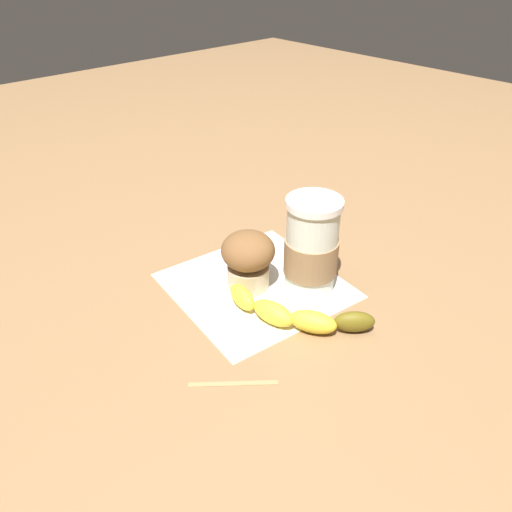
% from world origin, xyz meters
% --- Properties ---
extents(ground_plane, '(3.00, 3.00, 0.00)m').
position_xyz_m(ground_plane, '(0.00, 0.00, 0.00)').
color(ground_plane, '#936D47').
extents(paper_napkin, '(0.27, 0.27, 0.00)m').
position_xyz_m(paper_napkin, '(0.00, 0.00, 0.00)').
color(paper_napkin, white).
rests_on(paper_napkin, ground_plane).
extents(coffee_cup, '(0.08, 0.08, 0.15)m').
position_xyz_m(coffee_cup, '(-0.06, 0.05, 0.07)').
color(coffee_cup, silver).
rests_on(coffee_cup, paper_napkin).
extents(muffin, '(0.08, 0.08, 0.09)m').
position_xyz_m(muffin, '(0.01, -0.01, 0.05)').
color(muffin, beige).
rests_on(muffin, paper_napkin).
extents(banana, '(0.12, 0.20, 0.03)m').
position_xyz_m(banana, '(0.02, 0.10, 0.02)').
color(banana, yellow).
rests_on(banana, paper_napkin).
extents(wooden_stirrer, '(0.09, 0.08, 0.00)m').
position_xyz_m(wooden_stirrer, '(0.16, 0.13, 0.00)').
color(wooden_stirrer, tan).
rests_on(wooden_stirrer, ground_plane).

